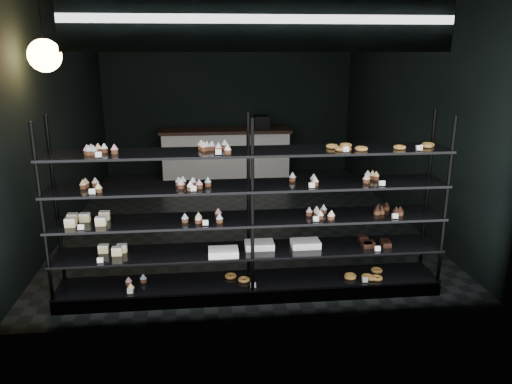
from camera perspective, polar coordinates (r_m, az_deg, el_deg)
room at (r=7.33m, az=-2.00°, el=8.89°), size 5.01×6.01×3.20m
display_shelf at (r=5.18m, az=-0.98°, el=-5.39°), size 4.00×0.50×1.91m
signage at (r=4.35m, az=0.70°, el=18.98°), size 3.30×0.05×0.50m
pendant_lamp at (r=6.05m, az=-23.01°, el=14.17°), size 0.35×0.35×0.91m
service_counter at (r=9.97m, az=-3.41°, el=4.47°), size 2.56×0.65×1.23m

